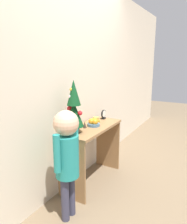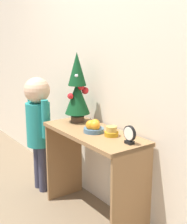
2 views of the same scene
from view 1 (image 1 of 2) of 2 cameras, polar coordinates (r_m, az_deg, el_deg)
name	(u,v)px [view 1 (image 1 of 2)]	position (r m, az deg, el deg)	size (l,w,h in m)	color
ground_plane	(105,185)	(2.83, 3.13, -18.39)	(12.00, 12.00, 0.00)	#7A664C
back_wall	(75,81)	(2.63, -4.93, 8.15)	(7.00, 0.05, 2.50)	beige
console_table	(92,141)	(2.67, -0.41, -7.55)	(0.91, 0.38, 0.72)	olive
mini_tree	(74,108)	(2.32, -5.13, 1.16)	(0.20, 0.20, 0.57)	#4C3828
fruit_bowl	(94,123)	(2.61, 0.06, -2.79)	(0.15, 0.15, 0.09)	#476B84
singing_bowl	(96,120)	(2.76, 0.62, -2.11)	(0.10, 0.10, 0.07)	#B78419
desk_clock	(104,114)	(2.92, 2.64, -0.65)	(0.10, 0.04, 0.12)	black
figurine	(85,125)	(2.54, -2.30, -3.31)	(0.04, 0.04, 0.08)	#382D23
child_figure	(67,151)	(2.02, -6.98, -10.15)	(0.34, 0.23, 1.06)	#38384C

